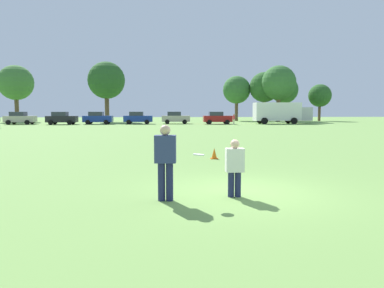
{
  "coord_description": "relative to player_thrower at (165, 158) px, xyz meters",
  "views": [
    {
      "loc": [
        -2.01,
        -9.44,
        2.18
      ],
      "look_at": [
        -1.32,
        0.76,
        1.21
      ],
      "focal_mm": 34.36,
      "sensor_mm": 36.0,
      "label": 1
    }
  ],
  "objects": [
    {
      "name": "traffic_cone",
      "position": [
        2.11,
        7.32,
        -0.79
      ],
      "size": [
        0.32,
        0.32,
        0.48
      ],
      "color": "#D8590C",
      "rests_on": "ground"
    },
    {
      "name": "player_defender",
      "position": [
        1.71,
        0.27,
        -0.23
      ],
      "size": [
        0.45,
        0.27,
        1.44
      ],
      "color": "#1E234C",
      "rests_on": "ground"
    },
    {
      "name": "tree_east_birch",
      "position": [
        17.98,
        58.6,
        5.18
      ],
      "size": [
        5.55,
        5.55,
        9.02
      ],
      "color": "brown",
      "rests_on": "ground"
    },
    {
      "name": "tree_west_maple",
      "position": [
        -10.38,
        56.16,
        6.09
      ],
      "size": [
        6.37,
        6.37,
        10.35
      ],
      "color": "brown",
      "rests_on": "ground"
    },
    {
      "name": "parked_car_far_right",
      "position": [
        7.4,
        45.22,
        -0.1
      ],
      "size": [
        4.2,
        2.22,
        1.82
      ],
      "color": "maroon",
      "rests_on": "ground"
    },
    {
      "name": "tree_west_oak",
      "position": [
        -26.23,
        57.77,
        5.72
      ],
      "size": [
        6.03,
        6.03,
        9.81
      ],
      "color": "brown",
      "rests_on": "ground"
    },
    {
      "name": "tree_far_west_pine",
      "position": [
        28.29,
        58.09,
        3.66
      ],
      "size": [
        4.19,
        4.19,
        6.81
      ],
      "color": "brown",
      "rests_on": "ground"
    },
    {
      "name": "bystander_sideline_watcher",
      "position": [
        9.35,
        42.33,
        -0.16
      ],
      "size": [
        0.28,
        0.44,
        1.53
      ],
      "color": "gray",
      "rests_on": "ground"
    },
    {
      "name": "ground_plane",
      "position": [
        2.06,
        0.8,
        -1.02
      ],
      "size": [
        186.07,
        186.07,
        0.0
      ],
      "primitive_type": "plane",
      "color": "#6B9347"
    },
    {
      "name": "parked_car_near_left",
      "position": [
        -21.18,
        45.91,
        -0.1
      ],
      "size": [
        4.2,
        2.22,
        1.82
      ],
      "color": "#B7AD99",
      "rests_on": "ground"
    },
    {
      "name": "parked_car_mid_left",
      "position": [
        -15.04,
        45.03,
        -0.1
      ],
      "size": [
        4.2,
        2.22,
        1.82
      ],
      "color": "black",
      "rests_on": "ground"
    },
    {
      "name": "parked_car_mid_right",
      "position": [
        -4.3,
        46.17,
        -0.1
      ],
      "size": [
        4.2,
        2.22,
        1.82
      ],
      "color": "navy",
      "rests_on": "ground"
    },
    {
      "name": "tree_center_elm",
      "position": [
        13.09,
        60.22,
        4.76
      ],
      "size": [
        5.18,
        5.18,
        8.41
      ],
      "color": "brown",
      "rests_on": "ground"
    },
    {
      "name": "parked_car_center",
      "position": [
        -10.11,
        45.87,
        -0.1
      ],
      "size": [
        4.2,
        2.22,
        1.82
      ],
      "color": "navy",
      "rests_on": "ground"
    },
    {
      "name": "frisbee",
      "position": [
        0.77,
        -0.22,
        0.11
      ],
      "size": [
        0.27,
        0.27,
        0.06
      ],
      "color": "white"
    },
    {
      "name": "player_thrower",
      "position": [
        0.0,
        0.0,
        0.0
      ],
      "size": [
        0.52,
        0.33,
        1.81
      ],
      "color": "#1E234C",
      "rests_on": "ground"
    },
    {
      "name": "parked_car_near_right",
      "position": [
        1.28,
        46.84,
        -0.1
      ],
      "size": [
        4.2,
        2.22,
        1.82
      ],
      "color": "#B7AD99",
      "rests_on": "ground"
    },
    {
      "name": "tree_far_east_pine",
      "position": [
        22.22,
        60.19,
        4.81
      ],
      "size": [
        5.22,
        5.22,
        8.49
      ],
      "color": "brown",
      "rests_on": "ground"
    },
    {
      "name": "tree_east_oak",
      "position": [
        19.79,
        55.84,
        5.78
      ],
      "size": [
        6.09,
        6.09,
        9.89
      ],
      "color": "brown",
      "rests_on": "ground"
    },
    {
      "name": "box_truck",
      "position": [
        17.12,
        45.68,
        0.73
      ],
      "size": [
        8.5,
        3.03,
        3.18
      ],
      "color": "white",
      "rests_on": "ground"
    }
  ]
}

